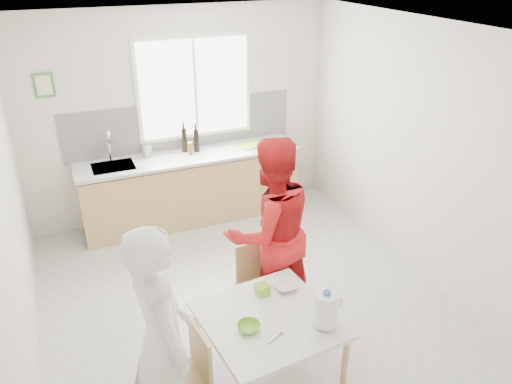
% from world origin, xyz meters
% --- Properties ---
extents(ground, '(4.50, 4.50, 0.00)m').
position_xyz_m(ground, '(0.00, 0.00, 0.00)').
color(ground, '#B7B7B2').
rests_on(ground, ground).
extents(room_shell, '(4.50, 4.50, 4.50)m').
position_xyz_m(room_shell, '(0.00, 0.00, 1.64)').
color(room_shell, silver).
rests_on(room_shell, ground).
extents(window, '(1.50, 0.06, 1.30)m').
position_xyz_m(window, '(0.20, 2.23, 1.70)').
color(window, white).
rests_on(window, room_shell).
extents(backsplash, '(3.00, 0.02, 0.65)m').
position_xyz_m(backsplash, '(0.00, 2.24, 1.23)').
color(backsplash, white).
rests_on(backsplash, room_shell).
extents(picture_frame, '(0.22, 0.03, 0.28)m').
position_xyz_m(picture_frame, '(-1.55, 2.23, 1.90)').
color(picture_frame, '#40833B').
rests_on(picture_frame, room_shell).
extents(kitchen_counter, '(2.84, 0.64, 1.37)m').
position_xyz_m(kitchen_counter, '(-0.00, 1.95, 0.42)').
color(kitchen_counter, tan).
rests_on(kitchen_counter, ground).
extents(dining_table, '(1.06, 1.06, 0.75)m').
position_xyz_m(dining_table, '(-0.25, -1.10, 0.67)').
color(dining_table, silver).
rests_on(dining_table, ground).
extents(chair_left, '(0.43, 0.43, 0.86)m').
position_xyz_m(chair_left, '(-0.93, -1.16, 0.47)').
color(chair_left, tan).
rests_on(chair_left, ground).
extents(chair_far, '(0.41, 0.41, 0.81)m').
position_xyz_m(chair_far, '(0.02, -0.25, 0.45)').
color(chair_far, tan).
rests_on(chair_far, ground).
extents(person_white, '(0.49, 0.69, 1.78)m').
position_xyz_m(person_white, '(-1.09, -1.18, 0.89)').
color(person_white, white).
rests_on(person_white, ground).
extents(person_red, '(0.97, 0.79, 1.86)m').
position_xyz_m(person_red, '(0.15, -0.22, 0.93)').
color(person_red, red).
rests_on(person_red, ground).
extents(bowl_green, '(0.19, 0.19, 0.05)m').
position_xyz_m(bowl_green, '(-0.45, -1.16, 0.77)').
color(bowl_green, '#74BB2B').
rests_on(bowl_green, dining_table).
extents(bowl_white, '(0.21, 0.21, 0.05)m').
position_xyz_m(bowl_white, '(0.02, -0.82, 0.77)').
color(bowl_white, silver).
rests_on(bowl_white, dining_table).
extents(milk_jug, '(0.23, 0.17, 0.30)m').
position_xyz_m(milk_jug, '(0.10, -1.34, 0.91)').
color(milk_jug, white).
rests_on(milk_jug, dining_table).
extents(green_box, '(0.11, 0.11, 0.09)m').
position_xyz_m(green_box, '(-0.18, -0.81, 0.79)').
color(green_box, '#89B92A').
rests_on(green_box, dining_table).
extents(spoon, '(0.15, 0.08, 0.01)m').
position_xyz_m(spoon, '(-0.31, -1.32, 0.76)').
color(spoon, '#A5A5AA').
rests_on(spoon, dining_table).
extents(cutting_board, '(0.40, 0.32, 0.01)m').
position_xyz_m(cutting_board, '(0.85, 1.95, 0.93)').
color(cutting_board, '#8BC82E').
rests_on(cutting_board, kitchen_counter).
extents(wine_bottle_a, '(0.07, 0.07, 0.32)m').
position_xyz_m(wine_bottle_a, '(-0.01, 2.09, 1.08)').
color(wine_bottle_a, black).
rests_on(wine_bottle_a, kitchen_counter).
extents(wine_bottle_b, '(0.07, 0.07, 0.30)m').
position_xyz_m(wine_bottle_b, '(0.13, 2.03, 1.07)').
color(wine_bottle_b, black).
rests_on(wine_bottle_b, kitchen_counter).
extents(jar_amber, '(0.06, 0.06, 0.16)m').
position_xyz_m(jar_amber, '(0.02, 1.97, 1.00)').
color(jar_amber, '#966220').
rests_on(jar_amber, kitchen_counter).
extents(soap_bottle, '(0.11, 0.11, 0.21)m').
position_xyz_m(soap_bottle, '(-0.49, 2.13, 1.02)').
color(soap_bottle, '#999999').
rests_on(soap_bottle, kitchen_counter).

